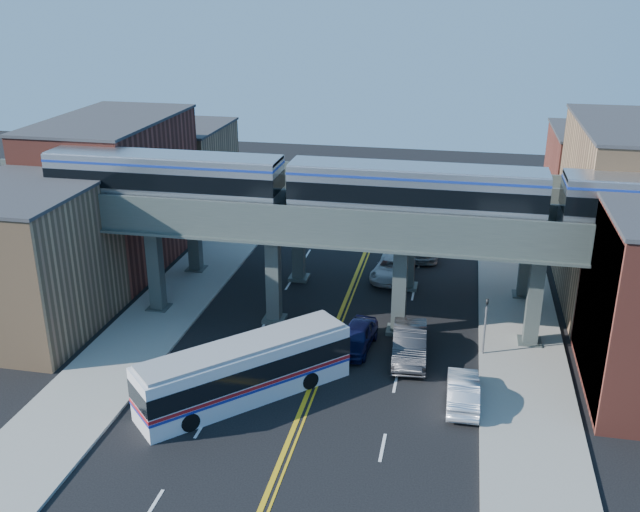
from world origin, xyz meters
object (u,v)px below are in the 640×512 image
object	(u,v)px
stop_sign	(325,338)
car_lane_c	(392,268)
transit_bus	(245,371)
traffic_signal	(486,320)
car_lane_d	(422,242)
car_lane_a	(357,337)
car_parked_curb	(463,391)
transit_train	(415,191)
car_lane_b	(410,344)

from	to	relation	value
stop_sign	car_lane_c	bearing A→B (deg)	80.30
car_lane_c	transit_bus	bearing A→B (deg)	-101.19
traffic_signal	car_lane_d	distance (m)	16.93
stop_sign	car_lane_a	xyz separation A→B (m)	(1.50, 2.39, -0.97)
car_lane_d	traffic_signal	bearing A→B (deg)	-77.30
car_parked_curb	stop_sign	bearing A→B (deg)	-18.27
transit_train	car_lane_b	xyz separation A→B (m)	(0.30, -3.12, -8.31)
traffic_signal	car_lane_a	xyz separation A→B (m)	(-7.40, -0.61, -1.51)
car_lane_b	car_lane_d	bearing A→B (deg)	87.69
car_lane_a	transit_train	bearing A→B (deg)	48.11
transit_bus	car_parked_curb	size ratio (longest dim) A/B	2.17
car_lane_d	transit_bus	bearing A→B (deg)	-111.68
stop_sign	car_lane_b	distance (m)	5.11
traffic_signal	transit_bus	xyz separation A→B (m)	(-12.34, -7.04, -0.75)
stop_sign	car_lane_c	size ratio (longest dim) A/B	0.50
car_lane_a	car_lane_d	bearing A→B (deg)	86.81
transit_train	traffic_signal	world-z (taller)	transit_train
traffic_signal	stop_sign	bearing A→B (deg)	-161.37
car_lane_c	car_lane_d	size ratio (longest dim) A/B	0.83
car_parked_curb	transit_train	bearing A→B (deg)	-66.20
transit_train	car_parked_curb	distance (m)	11.75
transit_train	car_lane_a	size ratio (longest dim) A/B	9.93
car_lane_d	car_lane_c	bearing A→B (deg)	-112.09
car_lane_d	car_parked_curb	bearing A→B (deg)	-83.98
transit_bus	car_lane_d	distance (m)	24.48
transit_train	car_lane_d	bearing A→B (deg)	90.73
transit_bus	car_parked_curb	xyz separation A→B (m)	(11.26, 1.63, -0.78)
stop_sign	car_lane_a	bearing A→B (deg)	57.94
stop_sign	traffic_signal	world-z (taller)	traffic_signal
stop_sign	car_lane_d	bearing A→B (deg)	77.69
transit_bus	car_lane_b	bearing A→B (deg)	-9.14
car_lane_d	stop_sign	bearing A→B (deg)	-105.81
transit_train	transit_bus	xyz separation A→B (m)	(-7.82, -9.04, -7.67)
car_lane_b	car_lane_c	xyz separation A→B (m)	(-2.33, 11.83, -0.18)
car_lane_c	car_parked_curb	xyz separation A→B (m)	(5.47, -16.12, 0.04)
traffic_signal	car_lane_a	world-z (taller)	traffic_signal
stop_sign	car_lane_b	size ratio (longest dim) A/B	0.48
transit_train	car_lane_c	size ratio (longest dim) A/B	8.80
traffic_signal	car_lane_c	size ratio (longest dim) A/B	0.79
stop_sign	car_lane_c	xyz separation A→B (m)	(2.34, 13.71, -1.03)
transit_train	traffic_signal	bearing A→B (deg)	-23.84
stop_sign	car_parked_curb	distance (m)	8.24
traffic_signal	car_lane_c	world-z (taller)	traffic_signal
transit_train	transit_bus	distance (m)	14.20
car_parked_curb	car_lane_a	bearing A→B (deg)	-38.39
traffic_signal	transit_bus	bearing A→B (deg)	-150.29
car_lane_a	car_lane_b	xyz separation A→B (m)	(3.17, -0.52, 0.12)
stop_sign	traffic_signal	distance (m)	9.41
car_lane_b	car_lane_a	bearing A→B (deg)	166.85
transit_train	stop_sign	distance (m)	9.98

